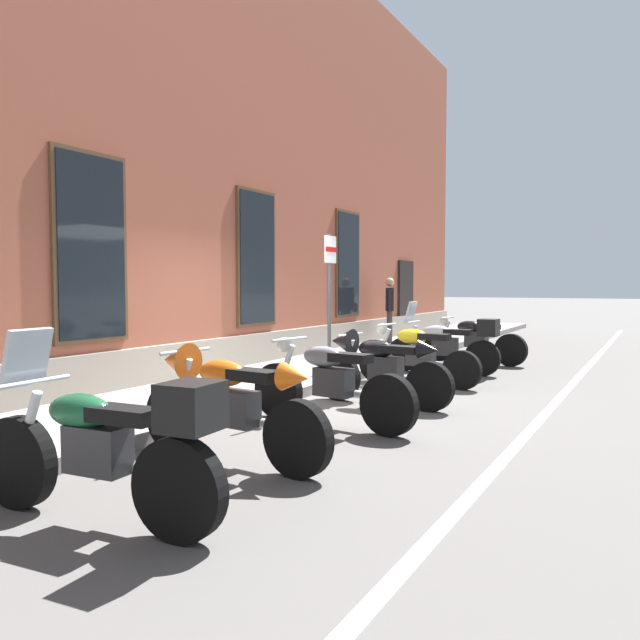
{
  "coord_description": "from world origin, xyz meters",
  "views": [
    {
      "loc": [
        -7.8,
        -4.45,
        1.62
      ],
      "look_at": [
        0.41,
        0.02,
        1.08
      ],
      "focal_mm": 35.39,
      "sensor_mm": 36.0,
      "label": 1
    }
  ],
  "objects": [
    {
      "name": "ground_plane",
      "position": [
        0.0,
        0.0,
        0.0
      ],
      "size": [
        140.0,
        140.0,
        0.0
      ],
      "primitive_type": "plane",
      "color": "#565451"
    },
    {
      "name": "sidewalk",
      "position": [
        0.0,
        1.11,
        0.08
      ],
      "size": [
        32.94,
        2.21,
        0.15
      ],
      "primitive_type": "cube",
      "color": "gray",
      "rests_on": "ground_plane"
    },
    {
      "name": "lane_stripe",
      "position": [
        0.0,
        -3.2,
        0.0
      ],
      "size": [
        32.94,
        0.12,
        0.01
      ],
      "primitive_type": "cube",
      "color": "silver",
      "rests_on": "ground_plane"
    },
    {
      "name": "brick_pub_facade",
      "position": [
        -0.0,
        4.9,
        4.46
      ],
      "size": [
        26.94,
        5.48,
        8.93
      ],
      "color": "brown",
      "rests_on": "ground_plane"
    },
    {
      "name": "motorcycle_green_touring",
      "position": [
        -4.86,
        -1.22,
        0.54
      ],
      "size": [
        0.62,
        2.11,
        1.31
      ],
      "color": "black",
      "rests_on": "ground_plane"
    },
    {
      "name": "motorcycle_orange_sport",
      "position": [
        -3.26,
        -0.99,
        0.57
      ],
      "size": [
        0.62,
        2.16,
        1.06
      ],
      "color": "black",
      "rests_on": "ground_plane"
    },
    {
      "name": "motorcycle_grey_naked",
      "position": [
        -1.52,
        -1.14,
        0.49
      ],
      "size": [
        0.62,
        2.21,
        0.98
      ],
      "color": "black",
      "rests_on": "ground_plane"
    },
    {
      "name": "motorcycle_black_sport",
      "position": [
        -0.09,
        -1.13,
        0.55
      ],
      "size": [
        0.62,
        2.01,
        1.01
      ],
      "color": "black",
      "rests_on": "ground_plane"
    },
    {
      "name": "motorcycle_yellow_naked",
      "position": [
        1.7,
        -1.03,
        0.48
      ],
      "size": [
        0.62,
        2.09,
        0.98
      ],
      "color": "black",
      "rests_on": "ground_plane"
    },
    {
      "name": "motorcycle_silver_touring",
      "position": [
        3.22,
        -1.08,
        0.54
      ],
      "size": [
        0.62,
        2.08,
        1.3
      ],
      "color": "black",
      "rests_on": "ground_plane"
    },
    {
      "name": "motorcycle_black_naked",
      "position": [
        4.9,
        -1.08,
        0.48
      ],
      "size": [
        0.62,
        2.17,
        0.94
      ],
      "color": "black",
      "rests_on": "ground_plane"
    },
    {
      "name": "pedestrian_dark_jacket",
      "position": [
        6.83,
        1.54,
        1.06
      ],
      "size": [
        0.63,
        0.37,
        1.63
      ],
      "color": "#38332D",
      "rests_on": "sidewalk"
    },
    {
      "name": "parking_sign",
      "position": [
        1.35,
        0.35,
        1.63
      ],
      "size": [
        0.36,
        0.07,
        2.28
      ],
      "color": "#4C4C51",
      "rests_on": "sidewalk"
    }
  ]
}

